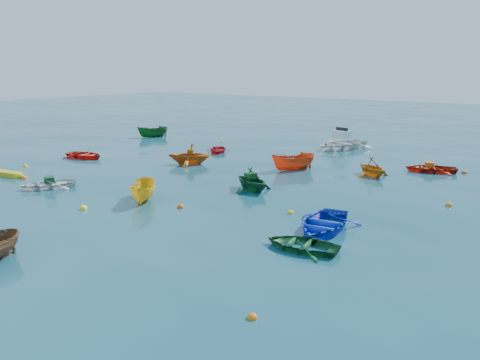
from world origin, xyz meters
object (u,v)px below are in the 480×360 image
Objects in this scene: kayak_yellow at (2,175)px; dinghy_blue_se at (323,230)px; dinghy_white_near at (48,188)px; motorboat_white at (341,149)px.

dinghy_blue_se is at bearing -92.90° from kayak_yellow.
dinghy_blue_se reaches higher than dinghy_white_near.
dinghy_white_near is 5.13m from kayak_yellow.
dinghy_blue_se is 0.73× the size of motorboat_white.
motorboat_white is (8.16, 21.47, 0.00)m from dinghy_white_near.
dinghy_blue_se reaches higher than kayak_yellow.
motorboat_white reaches higher than kayak_yellow.
dinghy_white_near reaches higher than kayak_yellow.
motorboat_white reaches higher than dinghy_blue_se.
kayak_yellow is (-20.60, -2.13, 0.00)m from dinghy_blue_se.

